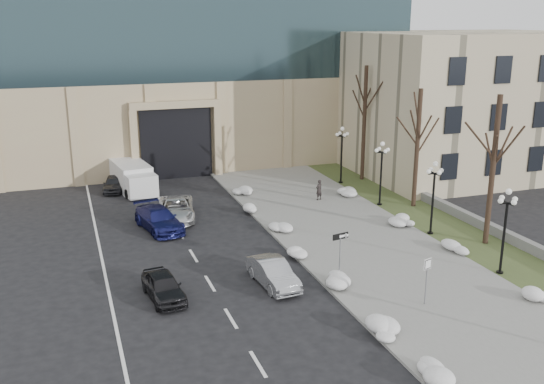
{
  "coord_description": "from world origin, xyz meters",
  "views": [
    {
      "loc": [
        -12.93,
        -18.04,
        13.09
      ],
      "look_at": [
        -1.88,
        13.54,
        3.5
      ],
      "focal_mm": 40.0,
      "sensor_mm": 36.0,
      "label": 1
    }
  ],
  "objects": [
    {
      "name": "box_truck",
      "position": [
        -8.06,
        29.41,
        1.02
      ],
      "size": [
        3.19,
        6.88,
        2.1
      ],
      "rotation": [
        0.0,
        0.0,
        0.14
      ],
      "color": "silver",
      "rests_on": "ground"
    },
    {
      "name": "lamppost_a",
      "position": [
        8.3,
        6.0,
        3.07
      ],
      "size": [
        1.18,
        1.18,
        4.76
      ],
      "color": "black",
      "rests_on": "ground"
    },
    {
      "name": "snow_clump_k",
      "position": [
        7.3,
        21.83,
        0.3
      ],
      "size": [
        1.1,
        1.6,
        0.36
      ],
      "primitive_type": "ellipsoid",
      "color": "silver",
      "rests_on": "sidewalk"
    },
    {
      "name": "snow_clump_f",
      "position": [
        -0.87,
        20.63,
        0.3
      ],
      "size": [
        1.1,
        1.6,
        0.36
      ],
      "primitive_type": "ellipsoid",
      "color": "silver",
      "rests_on": "sidewalk"
    },
    {
      "name": "lamppost_b",
      "position": [
        8.3,
        12.5,
        3.07
      ],
      "size": [
        1.18,
        1.18,
        4.76
      ],
      "color": "black",
      "rests_on": "ground"
    },
    {
      "name": "car_a",
      "position": [
        -9.01,
        9.05,
        0.64
      ],
      "size": [
        1.93,
        3.92,
        1.29
      ],
      "primitive_type": "imported",
      "rotation": [
        0.0,
        0.0,
        0.11
      ],
      "color": "black",
      "rests_on": "ground"
    },
    {
      "name": "lamppost_d",
      "position": [
        8.3,
        25.5,
        3.07
      ],
      "size": [
        1.18,
        1.18,
        4.76
      ],
      "color": "black",
      "rests_on": "ground"
    },
    {
      "name": "classical_building",
      "position": [
        22.0,
        27.98,
        6.0
      ],
      "size": [
        22.0,
        18.12,
        12.0
      ],
      "color": "#BEB18E",
      "rests_on": "ground"
    },
    {
      "name": "car_b",
      "position": [
        -3.51,
        8.74,
        0.67
      ],
      "size": [
        1.78,
        4.17,
        1.34
      ],
      "primitive_type": "imported",
      "rotation": [
        0.0,
        0.0,
        0.09
      ],
      "color": "#93959A",
      "rests_on": "ground"
    },
    {
      "name": "snow_clump_d",
      "position": [
        -0.85,
        12.03,
        0.3
      ],
      "size": [
        1.1,
        1.6,
        0.36
      ],
      "primitive_type": "ellipsoid",
      "color": "silver",
      "rests_on": "sidewalk"
    },
    {
      "name": "curb",
      "position": [
        -1.0,
        14.0,
        0.07
      ],
      "size": [
        0.3,
        40.0,
        0.14
      ],
      "primitive_type": "cube",
      "color": "gray",
      "rests_on": "ground"
    },
    {
      "name": "snow_clump_e",
      "position": [
        -0.51,
        15.76,
        0.3
      ],
      "size": [
        1.1,
        1.6,
        0.36
      ],
      "primitive_type": "ellipsoid",
      "color": "silver",
      "rests_on": "sidewalk"
    },
    {
      "name": "car_e",
      "position": [
        -9.53,
        29.46,
        0.61
      ],
      "size": [
        2.13,
        3.82,
        1.23
      ],
      "primitive_type": "imported",
      "rotation": [
        0.0,
        0.0,
        -0.2
      ],
      "color": "#29292D",
      "rests_on": "ground"
    },
    {
      "name": "pedestrian",
      "position": [
        4.61,
        21.55,
        0.89
      ],
      "size": [
        0.66,
        0.55,
        1.54
      ],
      "primitive_type": "imported",
      "rotation": [
        0.0,
        0.0,
        3.51
      ],
      "color": "black",
      "rests_on": "sidewalk"
    },
    {
      "name": "tree_near",
      "position": [
        10.5,
        10.0,
        5.83
      ],
      "size": [
        3.2,
        3.2,
        9.0
      ],
      "color": "black",
      "rests_on": "ground"
    },
    {
      "name": "snow_clump_i",
      "position": [
        7.75,
        9.3,
        0.3
      ],
      "size": [
        1.1,
        1.6,
        0.36
      ],
      "primitive_type": "ellipsoid",
      "color": "silver",
      "rests_on": "sidewalk"
    },
    {
      "name": "lamppost_c",
      "position": [
        8.3,
        19.0,
        3.07
      ],
      "size": [
        1.18,
        1.18,
        4.76
      ],
      "color": "black",
      "rests_on": "ground"
    },
    {
      "name": "tree_mid",
      "position": [
        10.5,
        18.0,
        5.5
      ],
      "size": [
        3.2,
        3.2,
        8.5
      ],
      "color": "black",
      "rests_on": "ground"
    },
    {
      "name": "grass_strip",
      "position": [
        10.0,
        14.0,
        0.05
      ],
      "size": [
        4.0,
        40.0,
        0.1
      ],
      "primitive_type": "cube",
      "color": "#3E4B25",
      "rests_on": "ground"
    },
    {
      "name": "car_c",
      "position": [
        -7.62,
        19.13,
        0.71
      ],
      "size": [
        3.01,
        5.24,
        1.43
      ],
      "primitive_type": "imported",
      "rotation": [
        0.0,
        0.0,
        0.22
      ],
      "color": "navy",
      "rests_on": "ground"
    },
    {
      "name": "keep_sign",
      "position": [
        2.49,
        4.16,
        1.77
      ],
      "size": [
        0.5,
        0.2,
        2.41
      ],
      "rotation": [
        0.0,
        0.0,
        0.32
      ],
      "color": "slate",
      "rests_on": "ground"
    },
    {
      "name": "snow_clump_c",
      "position": [
        -0.75,
        7.22,
        0.3
      ],
      "size": [
        1.1,
        1.6,
        0.36
      ],
      "primitive_type": "ellipsoid",
      "color": "silver",
      "rests_on": "sidewalk"
    },
    {
      "name": "snow_clump_g",
      "position": [
        -0.4,
        24.62,
        0.3
      ],
      "size": [
        1.1,
        1.6,
        0.36
      ],
      "primitive_type": "ellipsoid",
      "color": "silver",
      "rests_on": "sidewalk"
    },
    {
      "name": "tree_far",
      "position": [
        10.5,
        26.0,
        6.15
      ],
      "size": [
        3.2,
        3.2,
        9.5
      ],
      "color": "black",
      "rests_on": "ground"
    },
    {
      "name": "sidewalk",
      "position": [
        3.5,
        14.0,
        0.06
      ],
      "size": [
        9.0,
        40.0,
        0.12
      ],
      "primitive_type": "cube",
      "color": "gray",
      "rests_on": "ground"
    },
    {
      "name": "one_way_sign",
      "position": [
        0.02,
        8.02,
        2.2
      ],
      "size": [
        1.0,
        0.31,
        2.66
      ],
      "rotation": [
        0.0,
        0.0,
        0.2
      ],
      "color": "slate",
      "rests_on": "ground"
    },
    {
      "name": "ground",
      "position": [
        0.0,
        0.0,
        0.0
      ],
      "size": [
        160.0,
        160.0,
        0.0
      ],
      "primitive_type": "plane",
      "color": "black",
      "rests_on": "ground"
    },
    {
      "name": "stone_wall",
      "position": [
        12.0,
        16.0,
        0.35
      ],
      "size": [
        0.5,
        30.0,
        0.7
      ],
      "primitive_type": "cube",
      "color": "slate",
      "rests_on": "ground"
    },
    {
      "name": "snow_clump_h",
      "position": [
        7.69,
        2.92,
        0.3
      ],
      "size": [
        1.1,
        1.6,
        0.36
      ],
      "primitive_type": "ellipsoid",
      "color": "silver",
      "rests_on": "sidewalk"
    },
    {
      "name": "snow_clump_a",
      "position": [
        -0.88,
        -1.42,
        0.3
      ],
      "size": [
        1.1,
        1.6,
        0.36
      ],
      "primitive_type": "ellipsoid",
      "color": "silver",
      "rests_on": "sidewalk"
    },
    {
      "name": "snow_clump_b",
      "position": [
        -0.63,
        2.11,
        0.3
      ],
      "size": [
        1.1,
        1.6,
        0.36
      ],
      "primitive_type": "ellipsoid",
      "color": "silver",
      "rests_on": "sidewalk"
    },
    {
      "name": "car_d",
      "position": [
        -6.16,
        20.98,
        0.71
      ],
      "size": [
        3.2,
        5.45,
        1.42
      ],
      "primitive_type": "imported",
      "rotation": [
        0.0,
        0.0,
        -0.17
      ],
      "color": "silver",
      "rests_on": "ground"
    },
    {
      "name": "snow_clump_j",
      "position": [
        7.44,
        14.62,
        0.3
      ],
      "size": [
        1.1,
        1.6,
        0.36
      ],
      "primitive_type": "ellipsoid",
      "color": "silver",
      "rests_on": "sidewalk"
    }
  ]
}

